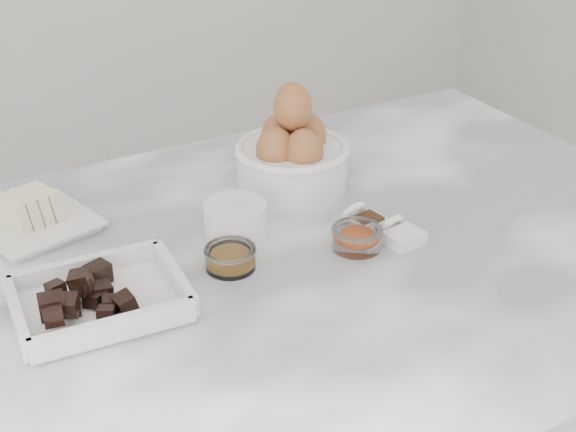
% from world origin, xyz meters
% --- Properties ---
extents(marble_slab, '(1.20, 0.80, 0.04)m').
position_xyz_m(marble_slab, '(0.00, 0.00, 0.92)').
color(marble_slab, white).
rests_on(marble_slab, cabinet).
extents(chocolate_dish, '(0.21, 0.16, 0.05)m').
position_xyz_m(chocolate_dish, '(-0.25, -0.00, 0.96)').
color(chocolate_dish, white).
rests_on(chocolate_dish, marble_slab).
extents(butter_plate, '(0.18, 0.18, 0.06)m').
position_xyz_m(butter_plate, '(-0.27, 0.23, 0.96)').
color(butter_plate, white).
rests_on(butter_plate, marble_slab).
extents(sugar_ramekin, '(0.09, 0.09, 0.05)m').
position_xyz_m(sugar_ramekin, '(-0.04, 0.08, 0.97)').
color(sugar_ramekin, white).
rests_on(sugar_ramekin, marble_slab).
extents(egg_bowl, '(0.17, 0.17, 0.17)m').
position_xyz_m(egg_bowl, '(0.10, 0.17, 0.99)').
color(egg_bowl, white).
rests_on(egg_bowl, marble_slab).
extents(honey_bowl, '(0.07, 0.07, 0.03)m').
position_xyz_m(honey_bowl, '(-0.08, 0.01, 0.96)').
color(honey_bowl, white).
rests_on(honey_bowl, marble_slab).
extents(zest_bowl, '(0.07, 0.07, 0.03)m').
position_xyz_m(zest_bowl, '(0.09, -0.03, 0.96)').
color(zest_bowl, white).
rests_on(zest_bowl, marble_slab).
extents(vanilla_spoon, '(0.06, 0.07, 0.04)m').
position_xyz_m(vanilla_spoon, '(0.13, 0.01, 0.95)').
color(vanilla_spoon, white).
rests_on(vanilla_spoon, marble_slab).
extents(salt_spoon, '(0.05, 0.06, 0.04)m').
position_xyz_m(salt_spoon, '(0.15, -0.04, 0.95)').
color(salt_spoon, white).
rests_on(salt_spoon, marble_slab).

